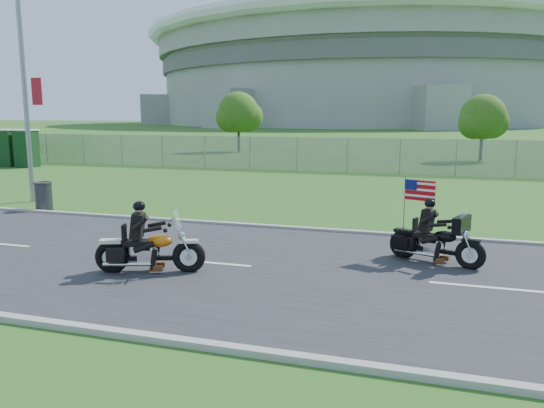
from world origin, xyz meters
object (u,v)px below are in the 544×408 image
(streetlight, at_px, (26,53))
(porta_toilet_b, at_px, (9,149))
(motorcycle_lead, at_px, (148,251))
(motorcycle_follow, at_px, (436,242))
(porta_toilet_a, at_px, (27,149))
(trash_can, at_px, (44,197))

(streetlight, distance_m, porta_toilet_b, 16.33)
(porta_toilet_b, height_order, motorcycle_lead, porta_toilet_b)
(motorcycle_follow, bearing_deg, porta_toilet_b, 169.53)
(porta_toilet_b, bearing_deg, motorcycle_lead, -41.25)
(porta_toilet_a, xyz_separation_m, motorcycle_follow, (24.99, -15.47, -0.63))
(motorcycle_follow, bearing_deg, porta_toilet_a, 168.15)
(motorcycle_follow, distance_m, trash_can, 13.55)
(porta_toilet_b, xyz_separation_m, motorcycle_lead, (20.54, -18.01, -0.65))
(streetlight, height_order, porta_toilet_a, streetlight)
(motorcycle_follow, bearing_deg, streetlight, -177.49)
(porta_toilet_a, relative_size, trash_can, 2.31)
(streetlight, relative_size, trash_can, 10.06)
(porta_toilet_b, xyz_separation_m, motorcycle_follow, (26.39, -15.47, -0.63))
(streetlight, xyz_separation_m, motorcycle_lead, (9.12, -7.23, -5.14))
(porta_toilet_b, relative_size, motorcycle_follow, 1.07)
(motorcycle_lead, height_order, motorcycle_follow, motorcycle_follow)
(motorcycle_follow, xyz_separation_m, trash_can, (-13.22, 3.00, -0.02))
(motorcycle_lead, relative_size, motorcycle_follow, 1.07)
(motorcycle_follow, relative_size, trash_can, 2.16)
(porta_toilet_a, xyz_separation_m, porta_toilet_b, (-1.40, 0.00, 0.00))
(streetlight, xyz_separation_m, porta_toilet_a, (-10.02, 10.78, -4.49))
(porta_toilet_a, distance_m, porta_toilet_b, 1.40)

